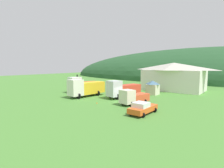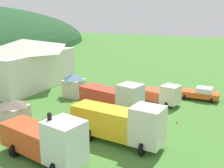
# 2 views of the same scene
# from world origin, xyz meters

# --- Properties ---
(ground_plane) EXTENTS (200.00, 200.00, 0.00)m
(ground_plane) POSITION_xyz_m (0.00, 0.00, 0.00)
(ground_plane) COLOR #477F33
(forested_hill_backdrop) EXTENTS (155.20, 60.00, 28.93)m
(forested_hill_backdrop) POSITION_xyz_m (0.00, 64.67, 0.00)
(forested_hill_backdrop) COLOR #234C28
(forested_hill_backdrop) RESTS_ON ground
(depot_building) EXTENTS (15.58, 9.35, 7.15)m
(depot_building) POSITION_xyz_m (2.24, 19.60, 3.69)
(depot_building) COLOR white
(depot_building) RESTS_ON ground
(play_shed_cream) EXTENTS (2.58, 2.52, 3.11)m
(play_shed_cream) POSITION_xyz_m (1.05, 9.95, 1.61)
(play_shed_cream) COLOR beige
(play_shed_cream) RESTS_ON ground
(play_shed_pink) EXTENTS (2.56, 2.61, 2.56)m
(play_shed_pink) POSITION_xyz_m (-9.54, 10.14, 1.32)
(play_shed_pink) COLOR beige
(play_shed_pink) RESTS_ON ground
(heavy_rig_white) EXTENTS (3.90, 7.91, 3.74)m
(heavy_rig_white) POSITION_xyz_m (-13.90, 2.48, 1.82)
(heavy_rig_white) COLOR white
(heavy_rig_white) RESTS_ON ground
(heavy_rig_striped) EXTENTS (3.47, 8.43, 3.73)m
(heavy_rig_striped) POSITION_xyz_m (-8.67, -1.22, 1.90)
(heavy_rig_striped) COLOR silver
(heavy_rig_striped) RESTS_ON ground
(tow_truck_silver) EXTENTS (3.97, 8.02, 3.57)m
(tow_truck_silver) POSITION_xyz_m (-2.01, 2.57, 1.76)
(tow_truck_silver) COLOR silver
(tow_truck_silver) RESTS_ON ground
(light_truck_cream) EXTENTS (3.21, 5.73, 2.58)m
(light_truck_cream) POSITION_xyz_m (2.90, -1.42, 1.27)
(light_truck_cream) COLOR beige
(light_truck_cream) RESTS_ON ground
(service_pickup_orange) EXTENTS (2.48, 4.92, 1.66)m
(service_pickup_orange) POSITION_xyz_m (6.97, -5.53, 0.83)
(service_pickup_orange) COLOR #E25920
(service_pickup_orange) RESTS_ON ground
(traffic_light_west) EXTENTS (0.20, 0.32, 4.27)m
(traffic_light_west) POSITION_xyz_m (-14.47, 1.61, 2.61)
(traffic_light_west) COLOR #4C4C51
(traffic_light_west) RESTS_ON ground
(traffic_cone_near_pickup) EXTENTS (0.36, 0.36, 0.58)m
(traffic_cone_near_pickup) POSITION_xyz_m (-2.25, -4.65, 0.00)
(traffic_cone_near_pickup) COLOR orange
(traffic_cone_near_pickup) RESTS_ON ground
(traffic_cone_mid_row) EXTENTS (0.36, 0.36, 0.50)m
(traffic_cone_mid_row) POSITION_xyz_m (2.26, 1.10, 0.00)
(traffic_cone_mid_row) COLOR orange
(traffic_cone_mid_row) RESTS_ON ground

